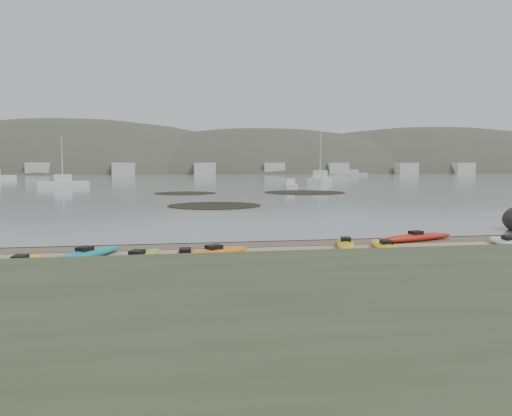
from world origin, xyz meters
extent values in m
plane|color=tan|center=(0.00, 0.00, 0.00)|extent=(600.00, 600.00, 0.00)
plane|color=brown|center=(0.00, -0.30, 0.00)|extent=(60.00, 60.00, 0.00)
plane|color=slate|center=(0.00, 300.00, 0.01)|extent=(1200.00, 1200.00, 0.00)
ellipsoid|color=orange|center=(-2.11, -3.31, 0.17)|extent=(3.13, 2.26, 0.34)
ellipsoid|color=gold|center=(3.30, -2.26, 0.17)|extent=(1.72, 3.71, 0.34)
ellipsoid|color=silver|center=(9.99, -3.09, 0.17)|extent=(1.18, 3.25, 0.34)
ellipsoid|color=#76B925|center=(-4.80, -3.99, 0.17)|extent=(1.99, 3.72, 0.34)
ellipsoid|color=teal|center=(-6.70, -2.92, 0.17)|extent=(2.59, 3.53, 0.34)
ellipsoid|color=red|center=(7.03, -0.88, 0.17)|extent=(4.21, 1.88, 0.34)
ellipsoid|color=yellow|center=(4.60, -3.22, 0.17)|extent=(1.29, 3.83, 0.34)
ellipsoid|color=red|center=(-3.16, -3.86, 0.17)|extent=(0.89, 3.68, 0.34)
ellipsoid|color=orange|center=(-0.58, -5.78, 0.17)|extent=(2.05, 3.10, 0.34)
ellipsoid|color=#F7AB14|center=(-8.48, -4.31, 0.17)|extent=(1.03, 3.42, 0.34)
cylinder|color=black|center=(-0.24, 19.19, 0.03)|extent=(7.65, 7.65, 0.04)
cylinder|color=black|center=(11.97, 36.52, 0.03)|extent=(9.72, 9.72, 0.04)
cylinder|color=black|center=(-2.17, 37.25, 0.03)|extent=(7.21, 7.21, 0.04)
cube|color=silver|center=(-19.59, 55.79, 0.51)|extent=(7.49, 4.60, 1.02)
cube|color=silver|center=(12.51, 46.33, 0.38)|extent=(2.09, 5.52, 0.75)
cube|color=silver|center=(21.80, 62.71, 0.62)|extent=(6.55, 8.96, 1.24)
cube|color=silver|center=(48.48, 117.47, 0.51)|extent=(7.36, 5.23, 1.02)
ellipsoid|color=#384235|center=(-45.00, 195.00, -18.00)|extent=(220.00, 120.00, 80.00)
ellipsoid|color=#384235|center=(35.00, 190.00, -15.30)|extent=(200.00, 110.00, 68.00)
ellipsoid|color=#384235|center=(120.00, 200.00, -17.10)|extent=(230.00, 130.00, 76.00)
cube|color=beige|center=(-42.00, 145.00, 2.00)|extent=(7.00, 5.00, 4.00)
cube|color=beige|center=(-18.00, 145.00, 2.00)|extent=(7.00, 5.00, 4.00)
cube|color=beige|center=(6.00, 145.00, 2.00)|extent=(7.00, 5.00, 4.00)
cube|color=beige|center=(30.00, 145.00, 2.00)|extent=(7.00, 5.00, 4.00)
cube|color=beige|center=(54.00, 145.00, 2.00)|extent=(7.00, 5.00, 4.00)
cube|color=beige|center=(78.00, 145.00, 2.00)|extent=(7.00, 5.00, 4.00)
cube|color=beige|center=(102.00, 145.00, 2.00)|extent=(7.00, 5.00, 4.00)
camera|label=1|loc=(-3.54, -21.30, 3.39)|focal=35.00mm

